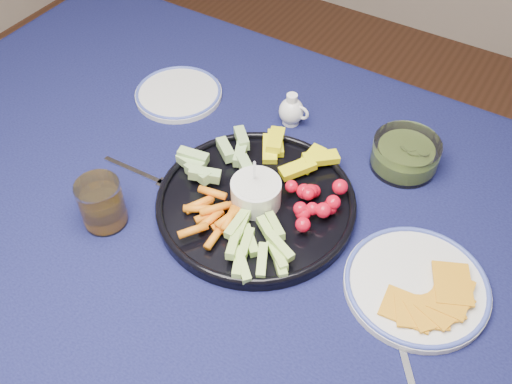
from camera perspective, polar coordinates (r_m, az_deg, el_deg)
The scene contains 9 objects.
dining_table at distance 1.17m, azimuth -1.90°, elevation -3.92°, with size 1.67×1.07×0.75m.
crudite_platter at distance 1.08m, azimuth -0.12°, elevation -0.73°, with size 0.38×0.38×0.12m.
creamer_pitcher at distance 1.26m, azimuth 3.58°, elevation 8.10°, with size 0.07×0.05×0.08m.
pickle_bowl at distance 1.20m, azimuth 14.66°, elevation 3.58°, with size 0.14×0.14×0.06m.
cheese_plate at distance 1.02m, azimuth 15.79°, elevation -8.85°, with size 0.25×0.25×0.03m.
juice_tumbler at distance 1.08m, azimuth -15.12°, elevation -1.33°, with size 0.08×0.08×0.10m.
fork_left at distance 1.18m, azimuth -11.08°, elevation 1.66°, with size 0.17×0.02×0.00m.
fork_right at distance 0.94m, azimuth 15.19°, elevation -17.80°, with size 0.12×0.16×0.00m.
side_plate_extra at distance 1.35m, azimuth -7.75°, elevation 9.76°, with size 0.20×0.20×0.02m.
Camera 1 is at (0.42, -0.60, 1.58)m, focal length 40.00 mm.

